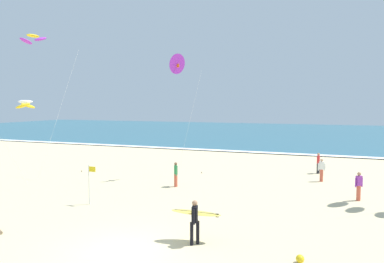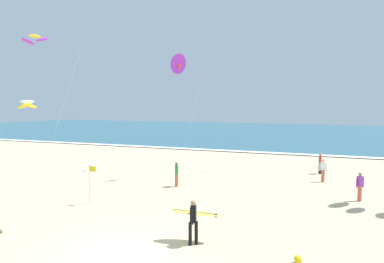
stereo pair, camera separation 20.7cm
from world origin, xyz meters
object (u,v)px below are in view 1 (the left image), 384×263
(beach_ball, at_px, (300,259))
(bystander_purple_top, at_px, (359,186))
(surfer_lead, at_px, (195,216))
(bystander_white_top, at_px, (322,170))
(kite_arc_golden_far, at_px, (33,39))
(lifeguard_flag, at_px, (90,181))
(bystander_green_top, at_px, (176,174))
(kite_arc_ivory_mid, at_px, (25,105))
(bystander_red_top, at_px, (318,163))
(kite_delta_violet_high, at_px, (177,64))

(beach_ball, bearing_deg, bystander_purple_top, 75.55)
(surfer_lead, distance_m, bystander_white_top, 13.99)
(kite_arc_golden_far, xyz_separation_m, bystander_purple_top, (20.28, 2.50, -8.84))
(beach_ball, bearing_deg, surfer_lead, 174.69)
(bystander_white_top, bearing_deg, lifeguard_flag, -137.30)
(bystander_white_top, height_order, beach_ball, bystander_white_top)
(surfer_lead, relative_size, kite_arc_golden_far, 0.20)
(kite_arc_golden_far, height_order, beach_ball, kite_arc_golden_far)
(kite_arc_golden_far, height_order, bystander_green_top, kite_arc_golden_far)
(kite_arc_ivory_mid, height_order, bystander_white_top, kite_arc_ivory_mid)
(kite_arc_ivory_mid, bearing_deg, bystander_green_top, 19.61)
(bystander_red_top, xyz_separation_m, lifeguard_flag, (-10.98, -13.36, 0.45))
(surfer_lead, height_order, bystander_green_top, surfer_lead)
(kite_arc_ivory_mid, xyz_separation_m, bystander_white_top, (17.79, 8.25, -4.47))
(kite_delta_violet_high, bearing_deg, surfer_lead, -63.19)
(surfer_lead, distance_m, beach_ball, 4.00)
(bystander_green_top, bearing_deg, surfer_lead, -61.71)
(kite_delta_violet_high, bearing_deg, kite_arc_golden_far, -152.09)
(kite_arc_golden_far, xyz_separation_m, lifeguard_flag, (6.98, -3.47, -8.39))
(bystander_green_top, bearing_deg, kite_arc_ivory_mid, -160.39)
(lifeguard_flag, bearing_deg, bystander_white_top, 42.70)
(bystander_white_top, distance_m, bystander_red_top, 2.97)
(surfer_lead, bearing_deg, bystander_white_top, 72.37)
(kite_arc_ivory_mid, bearing_deg, beach_ball, -17.34)
(surfer_lead, relative_size, bystander_purple_top, 1.27)
(lifeguard_flag, bearing_deg, beach_ball, -16.74)
(lifeguard_flag, bearing_deg, kite_arc_ivory_mid, 161.64)
(bystander_green_top, bearing_deg, lifeguard_flag, -115.49)
(kite_delta_violet_high, relative_size, bystander_purple_top, 5.58)
(bystander_white_top, relative_size, bystander_red_top, 1.00)
(lifeguard_flag, distance_m, beach_ball, 11.46)
(bystander_white_top, bearing_deg, beach_ball, -91.52)
(kite_arc_golden_far, distance_m, kite_delta_violet_high, 9.76)
(bystander_purple_top, xyz_separation_m, lifeguard_flag, (-13.30, -5.97, 0.45))
(surfer_lead, bearing_deg, bystander_red_top, 76.41)
(kite_arc_golden_far, distance_m, bystander_white_top, 21.45)
(bystander_red_top, bearing_deg, lifeguard_flag, -129.41)
(bystander_purple_top, xyz_separation_m, bystander_red_top, (-2.32, 7.40, 0.00))
(lifeguard_flag, bearing_deg, kite_delta_violet_high, 79.11)
(lifeguard_flag, relative_size, beach_ball, 7.50)
(kite_arc_golden_far, bearing_deg, bystander_green_top, 11.39)
(surfer_lead, bearing_deg, kite_arc_ivory_mid, 159.44)
(bystander_purple_top, relative_size, bystander_red_top, 1.00)
(kite_delta_violet_high, xyz_separation_m, beach_ball, (9.38, -11.26, -7.98))
(kite_delta_violet_high, xyz_separation_m, lifeguard_flag, (-1.54, -7.98, -6.86))
(surfer_lead, xyz_separation_m, lifeguard_flag, (-7.05, 2.92, 0.22))
(kite_arc_golden_far, relative_size, bystander_purple_top, 6.27)
(bystander_green_top, relative_size, beach_ball, 5.68)
(bystander_purple_top, bearing_deg, kite_delta_violet_high, 170.30)
(bystander_purple_top, bearing_deg, kite_arc_ivory_mid, -169.11)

